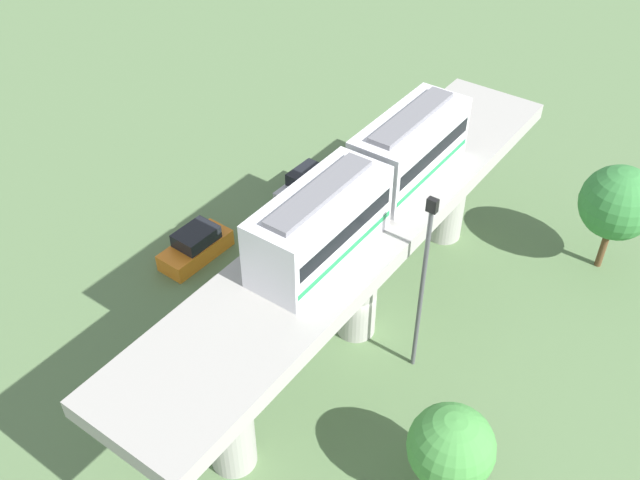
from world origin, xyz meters
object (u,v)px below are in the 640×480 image
parked_car_orange (196,246)px  parked_car_silver (307,185)px  tree_near_viaduct (451,447)px  signal_post (423,280)px  train (368,183)px  tree_mid_lot (618,203)px

parked_car_orange → parked_car_silver: size_ratio=1.00×
tree_near_viaduct → signal_post: size_ratio=0.48×
parked_car_orange → tree_near_viaduct: 18.61m
parked_car_silver → train: bearing=-37.7°
tree_near_viaduct → tree_mid_lot: size_ratio=0.75×
tree_near_viaduct → tree_mid_lot: 17.08m
tree_mid_lot → signal_post: size_ratio=0.64×
train → parked_car_orange: (-10.14, -1.04, -7.83)m
train → tree_near_viaduct: 11.15m
tree_near_viaduct → parked_car_silver: bearing=141.8°
train → tree_near_viaduct: size_ratio=2.91×
parked_car_silver → tree_mid_lot: 17.60m
parked_car_silver → parked_car_orange: bearing=-98.7°
parked_car_silver → tree_near_viaduct: size_ratio=0.91×
parked_car_orange → tree_near_viaduct: bearing=-13.1°
train → signal_post: train is taller
parked_car_orange → parked_car_silver: (1.51, 8.16, 0.00)m
train → signal_post: bearing=-11.4°
parked_car_orange → tree_mid_lot: size_ratio=0.69×
parked_car_orange → tree_mid_lot: tree_mid_lot is taller
tree_near_viaduct → signal_post: (-4.32, 5.06, 2.38)m
tree_near_viaduct → tree_mid_lot: (0.38, 17.02, 1.27)m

